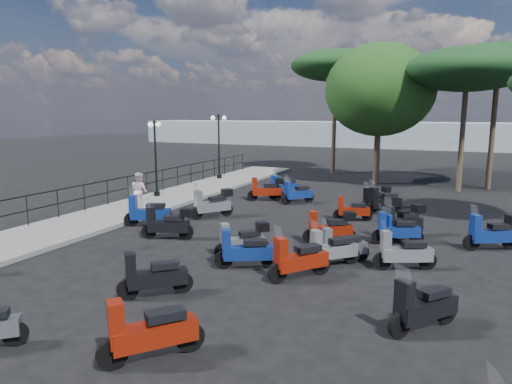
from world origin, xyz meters
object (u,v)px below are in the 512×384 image
at_px(scooter_24, 403,253).
at_px(scooter_12, 342,247).
at_px(scooter_3, 266,190).
at_px(scooter_20, 394,227).
at_px(scooter_6, 153,277).
at_px(pine_1, 499,64).
at_px(scooter_9, 297,194).
at_px(scooter_23, 423,307).
at_px(scooter_19, 397,230).
at_px(scooter_4, 284,188).
at_px(scooter_11, 245,251).
at_px(scooter_26, 493,233).
at_px(pine_0, 467,70).
at_px(scooter_17, 298,260).
at_px(scooter_25, 403,222).
at_px(lamp_post_2, 219,142).
at_px(scooter_14, 352,210).
at_px(scooter_18, 331,250).
at_px(broadleaf_tree, 380,90).
at_px(scooter_21, 376,198).
at_px(scooter_8, 212,204).
at_px(scooter_13, 330,228).
at_px(scooter_15, 384,202).
at_px(scooter_2, 168,224).
at_px(scooter_1, 148,213).
at_px(pedestrian_far, 139,191).
at_px(pine_2, 336,66).
at_px(lamp_post_1, 155,153).
at_px(scooter_7, 243,241).
at_px(scooter_10, 149,332).

bearing_deg(scooter_24, scooter_12, 66.32).
xyz_separation_m(scooter_3, scooter_20, (6.51, -4.64, -0.08)).
relative_size(scooter_6, pine_1, 0.18).
bearing_deg(pine_1, scooter_20, -104.90).
xyz_separation_m(scooter_6, scooter_20, (4.39, 7.07, -0.02)).
relative_size(scooter_9, scooter_23, 0.95).
xyz_separation_m(scooter_3, scooter_19, (6.64, -5.07, -0.08)).
distance_m(scooter_3, pine_1, 14.08).
distance_m(scooter_4, scooter_11, 10.44).
xyz_separation_m(scooter_12, scooter_26, (3.92, 3.04, 0.09)).
bearing_deg(scooter_12, scooter_26, -90.78).
bearing_deg(pine_0, scooter_17, -102.84).
xyz_separation_m(scooter_23, scooter_25, (-1.13, 6.82, 0.05)).
distance_m(lamp_post_2, scooter_25, 15.03).
xyz_separation_m(lamp_post_2, scooter_3, (5.17, -4.83, -1.86)).
relative_size(scooter_14, scooter_20, 1.04).
distance_m(lamp_post_2, scooter_18, 16.69).
relative_size(scooter_3, scooter_12, 1.21).
xyz_separation_m(broadleaf_tree, pine_0, (4.49, -0.96, 0.88)).
bearing_deg(scooter_21, scooter_26, 171.66).
relative_size(scooter_8, scooter_13, 1.00).
bearing_deg(scooter_26, scooter_21, 11.98).
bearing_deg(scooter_13, scooter_14, -25.44).
height_order(scooter_9, scooter_24, scooter_9).
bearing_deg(scooter_6, scooter_15, -60.92).
distance_m(scooter_2, broadleaf_tree, 16.39).
height_order(scooter_1, scooter_12, scooter_1).
relative_size(scooter_1, broadleaf_tree, 0.22).
height_order(pedestrian_far, scooter_17, pedestrian_far).
bearing_deg(scooter_4, broadleaf_tree, -85.82).
xyz_separation_m(scooter_13, pine_2, (-4.33, 17.02, 6.72)).
bearing_deg(scooter_14, scooter_24, -171.02).
bearing_deg(scooter_26, lamp_post_1, 48.91).
distance_m(scooter_3, scooter_24, 10.35).
xyz_separation_m(lamp_post_1, broadleaf_tree, (8.94, 9.23, 3.19)).
relative_size(scooter_7, pine_1, 0.17).
relative_size(scooter_4, scooter_15, 1.15).
height_order(pedestrian_far, scooter_8, pedestrian_far).
distance_m(scooter_11, scooter_23, 5.00).
bearing_deg(pine_1, scooter_11, -111.27).
xyz_separation_m(scooter_14, pine_0, (3.75, 8.96, 5.89)).
distance_m(scooter_10, scooter_24, 7.31).
distance_m(scooter_23, scooter_25, 6.92).
height_order(scooter_23, pine_0, pine_0).
distance_m(scooter_24, broadleaf_tree, 16.12).
bearing_deg(scooter_19, scooter_6, 124.62).
height_order(lamp_post_1, scooter_25, lamp_post_1).
height_order(scooter_1, scooter_7, scooter_1).
relative_size(scooter_7, scooter_8, 0.85).
height_order(pedestrian_far, scooter_9, pedestrian_far).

